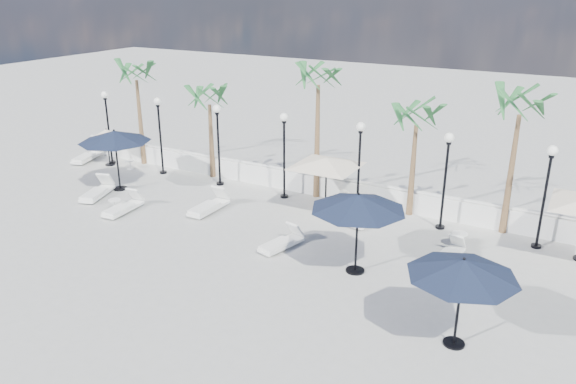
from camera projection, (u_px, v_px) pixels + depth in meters
The scene contains 30 objects.
ground at pixel (195, 255), 19.82m from camera, with size 100.00×100.00×0.00m, color #9E9F99.
balustrade at pixel (295, 181), 25.80m from camera, with size 26.00×0.30×1.01m.
lamppost_0 at pixel (107, 117), 29.02m from camera, with size 0.36×0.36×3.84m.
lamppost_1 at pixel (159, 125), 27.43m from camera, with size 0.36×0.36×3.84m.
lamppost_2 at pixel (218, 134), 25.85m from camera, with size 0.36×0.36×3.84m.
lamppost_3 at pixel (284, 144), 24.27m from camera, with size 0.36×0.36×3.84m.
lamppost_4 at pixel (360, 155), 22.69m from camera, with size 0.36×0.36×3.84m.
lamppost_5 at pixel (446, 168), 21.11m from camera, with size 0.36×0.36×3.84m.
lamppost_6 at pixel (547, 183), 19.53m from camera, with size 0.36×0.36×3.84m.
palm_0 at pixel (136, 78), 28.28m from camera, with size 2.60×2.60×5.50m.
palm_1 at pixel (209, 101), 26.52m from camera, with size 2.60×2.60×4.70m.
palm_2 at pixel (318, 82), 23.47m from camera, with size 2.60×2.60×6.10m.
palm_3 at pixel (417, 121), 21.93m from camera, with size 2.60×2.60×4.90m.
palm_4 at pixel (520, 111), 19.99m from camera, with size 2.60×2.60×5.70m.
lounger_0 at pixel (87, 156), 30.18m from camera, with size 1.24×2.19×0.78m.
lounger_1 at pixel (97, 192), 25.06m from camera, with size 1.31×2.23×0.80m.
lounger_2 at pixel (123, 207), 23.41m from camera, with size 0.78×2.04×0.75m.
lounger_3 at pixel (209, 206), 23.48m from camera, with size 0.74×2.17×0.81m.
lounger_4 at pixel (366, 219), 22.33m from camera, with size 0.70×1.76×0.65m.
lounger_5 at pixel (334, 205), 23.67m from camera, with size 1.20×1.93×0.69m.
lounger_6 at pixel (282, 242), 20.24m from camera, with size 1.05×1.97×0.71m.
lounger_7 at pixel (449, 253), 19.48m from camera, with size 0.82×1.77×0.64m.
side_table_0 at pixel (130, 164), 28.84m from camera, with size 0.47×0.47×0.46m.
side_table_1 at pixel (115, 204), 23.57m from camera, with size 0.51×0.51×0.50m.
side_table_2 at pixel (459, 239), 20.30m from camera, with size 0.57×0.57×0.55m.
parasol_navy_left at pixel (115, 137), 25.24m from camera, with size 3.24×3.24×2.86m.
parasol_navy_mid at pixel (358, 203), 17.84m from camera, with size 3.13×3.13×2.81m.
parasol_navy_right at pixel (463, 269), 14.14m from camera, with size 2.89×2.89×2.59m.
parasol_cream_sq_a at pixel (327, 158), 22.80m from camera, with size 5.13×5.13×2.52m.
parasol_cream_small at pixel (107, 134), 28.99m from camera, with size 1.62×1.62×1.98m.
Camera 1 is at (11.47, -13.97, 9.04)m, focal length 35.00 mm.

